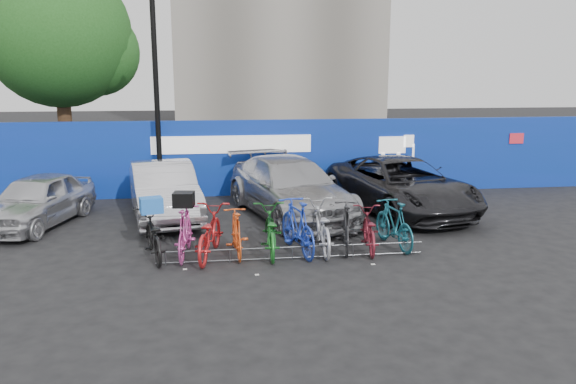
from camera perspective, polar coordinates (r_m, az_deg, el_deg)
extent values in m
plane|color=black|center=(12.39, 0.04, -6.03)|extent=(100.00, 100.00, 0.00)
cube|color=navy|center=(17.94, -2.48, 3.52)|extent=(22.00, 0.15, 2.40)
cube|color=white|center=(17.73, -5.70, 4.83)|extent=(5.00, 0.02, 0.55)
cube|color=white|center=(18.64, 10.55, 4.73)|extent=(1.20, 0.02, 0.90)
cube|color=red|center=(20.36, 22.20, 5.07)|extent=(0.50, 0.02, 0.35)
cylinder|color=#382314|center=(22.43, -21.69, 6.43)|extent=(0.50, 0.50, 4.00)
sphere|color=#1C4B17|center=(22.40, -22.33, 14.59)|extent=(5.20, 5.20, 5.20)
sphere|color=#1C4B17|center=(22.41, -18.97, 13.29)|extent=(3.20, 3.20, 3.20)
cylinder|color=black|center=(17.18, -13.18, 8.88)|extent=(0.16, 0.16, 6.00)
cylinder|color=#595B60|center=(11.74, 0.43, -5.62)|extent=(5.60, 0.03, 0.03)
cylinder|color=#595B60|center=(11.81, 0.42, -6.68)|extent=(5.60, 0.03, 0.03)
cylinder|color=#595B60|center=(11.72, -12.35, -6.64)|extent=(0.03, 0.03, 0.28)
cylinder|color=#595B60|center=(11.68, -5.95, -6.49)|extent=(0.03, 0.03, 0.28)
cylinder|color=#595B60|center=(11.78, 0.42, -6.27)|extent=(0.03, 0.03, 0.28)
cylinder|color=#595B60|center=(12.02, 6.61, -5.97)|extent=(0.03, 0.03, 0.28)
cylinder|color=#595B60|center=(12.39, 12.48, -5.63)|extent=(0.03, 0.03, 0.28)
imported|color=#B7B8BC|center=(15.64, -24.16, -0.76)|extent=(2.54, 4.20, 1.34)
imported|color=silver|center=(15.37, -12.51, 0.11)|extent=(2.39, 4.75, 1.49)
imported|color=#A5A5AA|center=(15.28, 0.19, 0.47)|extent=(3.59, 5.79, 1.57)
imported|color=black|center=(16.06, 11.37, 0.70)|extent=(3.62, 5.87, 1.52)
imported|color=black|center=(12.13, -13.57, -4.33)|extent=(1.08, 1.98, 0.99)
imported|color=#C13E91|center=(12.07, -10.42, -4.00)|extent=(0.67, 1.86, 1.09)
imported|color=red|center=(11.95, -8.04, -4.14)|extent=(1.09, 2.14, 1.07)
imported|color=#F2581E|center=(12.02, -5.25, -4.15)|extent=(0.56, 1.69, 1.00)
imported|color=#1B6D23|center=(12.07, -1.84, -3.97)|extent=(0.77, 1.98, 1.03)
imported|color=blue|center=(12.10, 0.96, -3.51)|extent=(0.96, 2.06, 1.20)
imported|color=#A7A9AF|center=(12.32, 3.32, -3.53)|extent=(0.76, 2.06, 1.08)
imported|color=#242426|center=(12.40, 5.95, -3.50)|extent=(0.83, 1.84, 1.07)
imported|color=maroon|center=(12.46, 8.19, -3.83)|extent=(0.87, 1.83, 0.92)
imported|color=#175A6C|center=(12.74, 10.71, -3.20)|extent=(0.78, 1.86, 1.08)
cube|color=blue|center=(11.96, -13.72, -1.31)|extent=(0.53, 0.45, 0.32)
cube|color=black|center=(11.90, -10.55, -0.75)|extent=(0.46, 0.42, 0.31)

